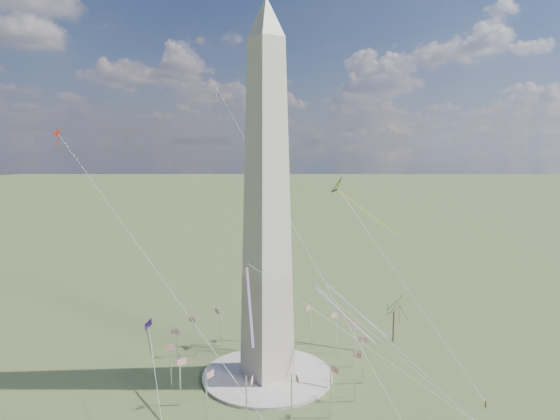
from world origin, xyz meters
TOP-DOWN VIEW (x-y plane):
  - ground at (0.00, 0.00)m, footprint 2000.00×2000.00m
  - plaza at (0.00, 0.00)m, footprint 36.00×36.00m
  - washington_monument at (0.00, 0.00)m, footprint 15.56×15.56m
  - flagpole_ring at (-0.00, -0.00)m, footprint 54.40×54.40m
  - tree_near at (46.88, -4.06)m, footprint 8.58×8.58m
  - person_east at (33.86, -44.96)m, footprint 0.67×0.46m
  - kite_delta_black at (29.61, 3.63)m, footprint 15.17×20.25m
  - kite_diamond_purple at (-30.57, 7.88)m, footprint 2.29×3.43m
  - kite_streamer_left at (14.46, -11.66)m, footprint 6.62×18.65m
  - kite_streamer_mid at (-11.40, -8.75)m, footprint 11.50×19.48m
  - kite_streamer_right at (33.48, 4.24)m, footprint 9.14×20.99m
  - kite_small_red at (-41.77, 41.93)m, footprint 1.86×1.66m
  - kite_small_white at (8.10, 40.78)m, footprint 1.28×2.00m

SIDE VIEW (x-z plane):
  - ground at x=0.00m, z-range 0.00..0.00m
  - plaza at x=0.00m, z-range 0.00..0.80m
  - person_east at x=33.86m, z-range 0.00..1.77m
  - flagpole_ring at x=0.00m, z-range 0.77..13.77m
  - tree_near at x=46.88m, z-range 3.20..18.21m
  - kite_streamer_right at x=33.48m, z-range 6.67..21.78m
  - kite_diamond_purple at x=-30.57m, z-range 13.36..23.56m
  - kite_streamer_left at x=14.46m, z-range 14.10..27.24m
  - kite_streamer_mid at x=-11.40m, z-range 21.46..36.25m
  - washington_monument at x=0.00m, z-range -2.05..97.95m
  - kite_delta_black at x=29.61m, z-range 41.58..58.87m
  - kite_small_red at x=-41.77m, z-range 64.18..69.22m
  - kite_small_white at x=8.10m, z-range 79.64..84.05m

